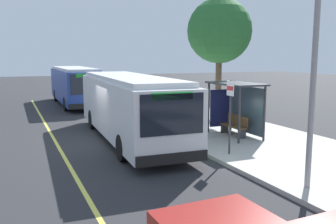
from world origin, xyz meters
TOP-DOWN VIEW (x-y plane):
  - ground_plane at (0.00, 0.00)m, footprint 120.00×120.00m
  - sidewalk_curb at (0.00, 6.00)m, footprint 44.00×6.40m
  - lane_stripe_center at (0.00, -2.20)m, footprint 36.00×0.14m
  - transit_bus_main at (-0.07, 1.01)m, footprint 10.98×3.05m
  - transit_bus_second at (-13.67, 0.83)m, footprint 10.30×2.67m
  - bus_shelter at (1.59, 5.68)m, footprint 2.90×1.60m
  - waiting_bench at (1.66, 5.59)m, footprint 1.60×0.48m
  - route_sign_post at (4.38, 3.54)m, footprint 0.44×0.08m
  - pedestrian_commuter at (1.02, 4.23)m, footprint 0.24×0.40m
  - street_tree_upstreet at (-3.06, 7.54)m, footprint 3.80×3.80m
  - utility_pole at (8.30, 3.62)m, footprint 0.16×0.16m

SIDE VIEW (x-z plane):
  - ground_plane at x=0.00m, z-range 0.00..0.00m
  - lane_stripe_center at x=0.00m, z-range 0.00..0.01m
  - sidewalk_curb at x=0.00m, z-range 0.00..0.15m
  - waiting_bench at x=1.66m, z-range 0.16..1.11m
  - pedestrian_commuter at x=1.02m, z-range 0.27..1.96m
  - transit_bus_second at x=-13.67m, z-range 0.14..3.09m
  - transit_bus_main at x=-0.07m, z-range 0.14..3.09m
  - bus_shelter at x=1.59m, z-range 0.68..3.16m
  - route_sign_post at x=4.38m, z-range 0.56..3.36m
  - utility_pole at x=8.30m, z-range 0.15..6.55m
  - street_tree_upstreet at x=-3.06m, z-range 1.75..8.80m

